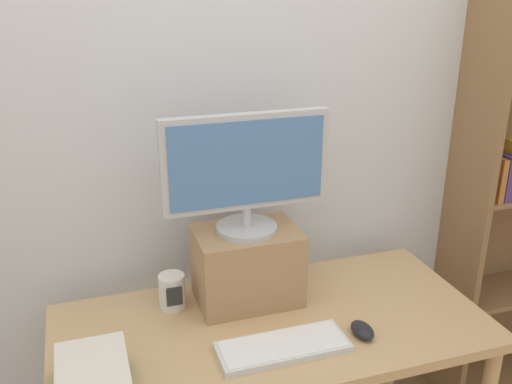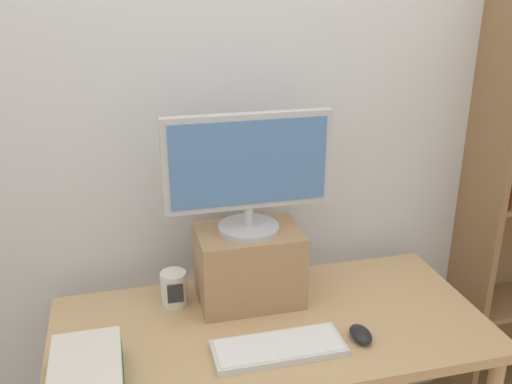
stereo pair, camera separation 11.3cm
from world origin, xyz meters
The scene contains 8 objects.
back_wall centered at (0.00, 0.46, 1.30)m, with size 7.00×0.08×2.60m.
desk centered at (0.00, 0.00, 0.68)m, with size 1.44×0.69×0.76m.
riser_box centered at (-0.03, 0.17, 0.90)m, with size 0.36×0.25×0.27m.
computer_monitor centered at (-0.03, 0.17, 1.25)m, with size 0.56×0.21×0.41m.
keyboard centered at (-0.02, -0.15, 0.78)m, with size 0.41×0.16×0.02m.
computer_mouse centered at (0.25, -0.15, 0.78)m, with size 0.06×0.10×0.04m.
book_stack centered at (-0.58, -0.18, 0.82)m, with size 0.19×0.27×0.10m.
desk_speaker centered at (-0.30, 0.20, 0.83)m, with size 0.09×0.10×0.12m.
Camera 2 is at (-0.44, -1.55, 1.85)m, focal length 40.00 mm.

